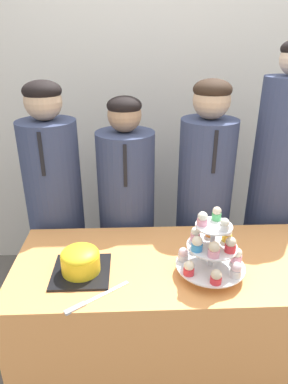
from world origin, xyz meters
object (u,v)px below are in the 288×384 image
object	(u,v)px
cake_knife	(87,302)
student_3	(272,202)
round_cake	(80,261)
cupcake_stand	(212,249)
student_2	(202,216)
student_1	(127,225)
student_0	(57,220)

from	to	relation	value
cake_knife	student_3	xyz separation A→B (m)	(0.99, 0.74, 0.04)
round_cake	cupcake_stand	bearing A→B (deg)	-3.81
student_3	cake_knife	bearing A→B (deg)	-143.02
student_2	cupcake_stand	bearing A→B (deg)	-98.79
round_cake	cake_knife	bearing A→B (deg)	-76.39
cake_knife	student_2	xyz separation A→B (m)	(0.59, 0.74, -0.05)
cake_knife	round_cake	bearing A→B (deg)	67.51
cupcake_stand	student_2	bearing A→B (deg)	81.21
student_1	cake_knife	bearing A→B (deg)	-100.98
round_cake	student_1	distance (m)	0.61
cupcake_stand	student_3	xyz separation A→B (m)	(0.49, 0.60, -0.09)
round_cake	student_2	size ratio (longest dim) A/B	0.16
cake_knife	cupcake_stand	size ratio (longest dim) A/B	0.81
student_2	student_3	world-z (taller)	student_3
student_1	student_3	distance (m)	0.85
cake_knife	cupcake_stand	bearing A→B (deg)	-19.49
student_0	student_1	size ratio (longest dim) A/B	1.06
round_cake	student_1	bearing A→B (deg)	71.39
cupcake_stand	student_2	size ratio (longest dim) A/B	0.20
round_cake	student_3	xyz separation A→B (m)	(1.03, 0.56, -0.02)
student_0	student_1	bearing A→B (deg)	-0.00
student_1	student_2	world-z (taller)	student_2
cupcake_stand	student_1	world-z (taller)	student_1
round_cake	student_3	bearing A→B (deg)	28.50
cake_knife	student_0	bearing A→B (deg)	73.00
cupcake_stand	student_1	size ratio (longest dim) A/B	0.21
cake_knife	student_1	world-z (taller)	student_1
round_cake	cake_knife	size ratio (longest dim) A/B	1.01
round_cake	student_3	world-z (taller)	student_3
cupcake_stand	student_2	xyz separation A→B (m)	(0.09, 0.60, -0.17)
round_cake	student_0	size ratio (longest dim) A/B	0.16
round_cake	student_0	bearing A→B (deg)	110.82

